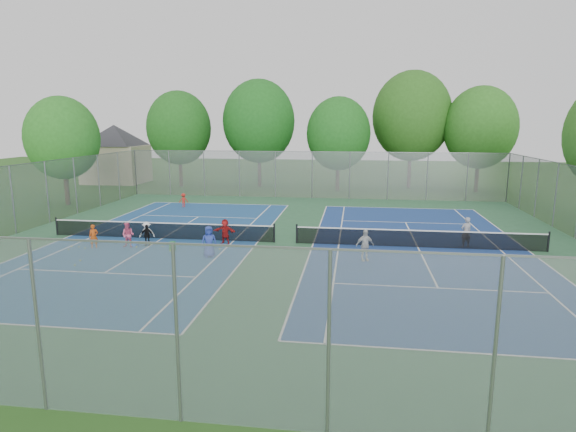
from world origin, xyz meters
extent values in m
plane|color=#244F18|center=(0.00, 0.00, 0.00)|extent=(120.00, 120.00, 0.00)
cube|color=#2D603C|center=(0.00, 0.00, 0.01)|extent=(32.00, 32.00, 0.01)
cube|color=navy|center=(-7.00, 0.00, 0.02)|extent=(10.97, 23.77, 0.01)
cube|color=navy|center=(7.00, 0.00, 0.02)|extent=(10.97, 23.77, 0.01)
cube|color=black|center=(-7.00, 0.00, 0.46)|extent=(12.87, 0.10, 0.91)
cube|color=black|center=(7.00, 0.00, 0.46)|extent=(12.87, 0.10, 0.91)
cube|color=gray|center=(0.00, 16.00, 2.00)|extent=(32.00, 0.10, 4.00)
cube|color=gray|center=(0.00, -16.00, 2.00)|extent=(32.00, 0.10, 4.00)
cube|color=gray|center=(-16.00, 0.00, 2.00)|extent=(0.10, 32.00, 4.00)
cube|color=#B7A88C|center=(-22.00, 24.00, 2.00)|extent=(6.00, 5.00, 4.00)
pyramid|color=#2D2D33|center=(-22.00, 24.00, 6.20)|extent=(11.03, 11.03, 2.20)
cylinder|color=#443326|center=(-14.00, 22.00, 1.75)|extent=(0.36, 0.36, 3.50)
ellipsoid|color=#1C5618|center=(-14.00, 22.00, 5.90)|extent=(6.40, 6.40, 7.36)
cylinder|color=#443326|center=(-6.00, 23.00, 1.93)|extent=(0.36, 0.36, 3.85)
ellipsoid|color=#195819|center=(-6.00, 23.00, 6.55)|extent=(7.20, 7.20, 8.28)
cylinder|color=#443326|center=(2.00, 21.00, 1.57)|extent=(0.36, 0.36, 3.15)
ellipsoid|color=#1C5C1A|center=(2.00, 21.00, 5.40)|extent=(6.00, 6.00, 6.90)
cylinder|color=#443326|center=(9.00, 24.00, 2.10)|extent=(0.36, 0.36, 4.20)
ellipsoid|color=#275819|center=(9.00, 24.00, 7.05)|extent=(7.60, 7.60, 8.74)
cylinder|color=#443326|center=(15.00, 22.00, 1.75)|extent=(0.36, 0.36, 3.50)
ellipsoid|color=#29631C|center=(15.00, 22.00, 5.97)|extent=(6.60, 6.60, 7.59)
cylinder|color=#443326|center=(-19.00, 10.00, 1.57)|extent=(0.36, 0.36, 3.15)
ellipsoid|color=#266A1E|center=(-19.00, 10.00, 5.25)|extent=(5.60, 5.60, 6.44)
cube|color=blue|center=(-7.82, -1.79, 0.14)|extent=(0.35, 0.35, 0.27)
cube|color=#238135|center=(-5.46, -2.43, 0.24)|extent=(0.28, 0.28, 0.49)
imported|color=#C14912|center=(-9.70, -2.44, 0.62)|extent=(0.54, 0.47, 1.24)
imported|color=#E3587F|center=(-7.99, -2.06, 0.67)|extent=(0.65, 0.51, 1.33)
imported|color=white|center=(-7.31, -1.30, 0.62)|extent=(0.90, 0.68, 1.23)
imported|color=black|center=(-7.17, -1.62, 0.57)|extent=(0.72, 0.44, 1.15)
imported|color=#293D98|center=(-3.26, -3.26, 0.77)|extent=(0.89, 0.76, 1.53)
imported|color=#A51817|center=(-3.19, -0.60, 0.68)|extent=(1.30, 0.58, 1.35)
imported|color=red|center=(-9.40, 10.05, 0.54)|extent=(0.80, 0.65, 1.08)
imported|color=gray|center=(9.47, 0.42, 0.80)|extent=(0.69, 0.57, 1.61)
imported|color=beige|center=(4.19, -2.89, 0.76)|extent=(0.96, 0.67, 1.51)
sphere|color=#C1E836|center=(-8.88, -5.59, 0.03)|extent=(0.07, 0.07, 0.07)
sphere|color=#C2E334|center=(-9.05, -4.85, 0.03)|extent=(0.07, 0.07, 0.07)
sphere|color=#C4E234|center=(-5.52, -2.60, 0.03)|extent=(0.07, 0.07, 0.07)
sphere|color=#C4E836|center=(-10.53, -2.51, 0.03)|extent=(0.07, 0.07, 0.07)
sphere|color=#C2ED37|center=(-10.08, -2.68, 0.03)|extent=(0.07, 0.07, 0.07)
sphere|color=#C7D431|center=(-5.74, -1.27, 0.03)|extent=(0.07, 0.07, 0.07)
sphere|color=#ABC22D|center=(-10.76, -3.06, 0.03)|extent=(0.07, 0.07, 0.07)
sphere|color=#B6D431|center=(-7.54, -2.13, 0.03)|extent=(0.07, 0.07, 0.07)
sphere|color=#CCE635|center=(-6.23, -1.83, 0.03)|extent=(0.07, 0.07, 0.07)
sphere|color=gold|center=(-3.14, -1.88, 0.03)|extent=(0.07, 0.07, 0.07)
sphere|color=#E1EF37|center=(-10.93, -2.53, 0.03)|extent=(0.07, 0.07, 0.07)
sphere|color=#C3D331|center=(-7.06, -1.43, 0.03)|extent=(0.07, 0.07, 0.07)
camera|label=1|loc=(3.63, -25.06, 6.42)|focal=30.00mm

